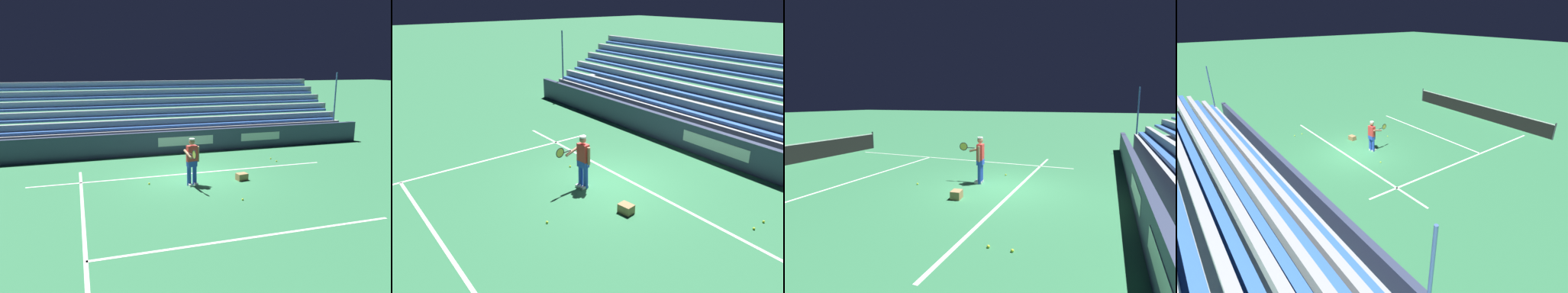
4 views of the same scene
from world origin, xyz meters
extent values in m
plane|color=#337A4C|center=(0.00, 0.00, 0.00)|extent=(160.00, 160.00, 0.00)
cube|color=white|center=(0.00, -0.50, 0.00)|extent=(12.00, 0.10, 0.01)
cube|color=white|center=(4.11, 4.00, 0.00)|extent=(0.10, 12.00, 0.01)
cube|color=white|center=(0.00, 5.50, 0.00)|extent=(8.22, 0.10, 0.01)
cube|color=#384260|center=(0.00, -4.20, 0.55)|extent=(21.84, 0.24, 1.10)
cube|color=silver|center=(-0.95, -4.07, 0.61)|extent=(2.80, 0.01, 0.44)
cube|color=#9EA3A8|center=(0.00, -6.80, 0.55)|extent=(20.75, 4.00, 1.10)
cube|color=blue|center=(0.00, -5.20, 1.18)|extent=(20.34, 0.40, 0.12)
cube|color=#9EA3A8|center=(0.00, -5.48, 1.33)|extent=(20.75, 0.24, 0.45)
cube|color=blue|center=(0.00, -6.00, 1.63)|extent=(20.34, 0.40, 0.12)
cube|color=#9EA3A8|center=(0.00, -6.28, 1.77)|extent=(20.75, 0.24, 0.45)
cube|color=blue|center=(0.00, -6.80, 2.08)|extent=(20.34, 0.40, 0.12)
cube|color=#9EA3A8|center=(0.00, -7.08, 2.23)|extent=(20.75, 0.24, 0.45)
cube|color=blue|center=(0.00, -7.60, 2.53)|extent=(20.34, 0.40, 0.12)
cube|color=#9EA3A8|center=(0.00, -7.88, 2.67)|extent=(20.75, 0.24, 0.45)
cube|color=blue|center=(0.00, -8.40, 2.98)|extent=(20.34, 0.40, 0.12)
cube|color=#9EA3A8|center=(0.00, -8.68, 3.12)|extent=(20.75, 0.24, 0.45)
cylinder|color=#4C70B2|center=(10.06, -4.90, 1.93)|extent=(0.08, 0.08, 3.85)
cylinder|color=blue|center=(0.17, 0.93, 0.44)|extent=(0.15, 0.15, 0.88)
cylinder|color=blue|center=(0.39, 0.96, 0.44)|extent=(0.15, 0.15, 0.88)
cube|color=white|center=(0.16, 0.99, 0.04)|extent=(0.15, 0.29, 0.09)
cube|color=white|center=(0.38, 1.02, 0.04)|extent=(0.15, 0.29, 0.09)
cube|color=blue|center=(0.28, 0.94, 0.80)|extent=(0.37, 0.27, 0.20)
cube|color=red|center=(0.28, 0.94, 1.17)|extent=(0.39, 0.26, 0.58)
sphere|color=#A37556|center=(0.28, 0.95, 1.60)|extent=(0.21, 0.21, 0.21)
cylinder|color=white|center=(0.28, 0.95, 1.69)|extent=(0.20, 0.20, 0.05)
cylinder|color=#A37556|center=(0.03, 0.91, 1.13)|extent=(0.09, 0.09, 0.56)
cylinder|color=#A37556|center=(0.49, 1.17, 1.22)|extent=(0.17, 0.59, 0.24)
cylinder|color=black|center=(0.46, 1.41, 1.27)|extent=(0.07, 0.30, 0.03)
torus|color=black|center=(0.42, 1.69, 1.31)|extent=(0.07, 0.31, 0.31)
cylinder|color=#D6D14C|center=(0.42, 1.69, 1.31)|extent=(0.04, 0.27, 0.27)
cube|color=#A87F51|center=(-1.70, 0.92, 0.13)|extent=(0.44, 0.35, 0.26)
sphere|color=#CCE533|center=(-4.31, -1.66, 0.03)|extent=(0.07, 0.07, 0.07)
sphere|color=#CCE533|center=(-4.33, -1.15, 0.03)|extent=(0.07, 0.07, 0.07)
sphere|color=#CCE533|center=(-0.81, 2.96, 0.03)|extent=(0.07, 0.07, 0.07)
sphere|color=#CCE533|center=(1.74, 0.43, 0.03)|extent=(0.07, 0.07, 0.07)
camera|label=1|loc=(4.09, 13.55, 4.26)|focal=35.00mm
camera|label=2|loc=(-8.37, 7.37, 5.66)|focal=35.00mm
camera|label=3|loc=(-9.84, -3.26, 2.98)|focal=28.00mm
camera|label=4|loc=(12.73, -8.18, 7.09)|focal=28.00mm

